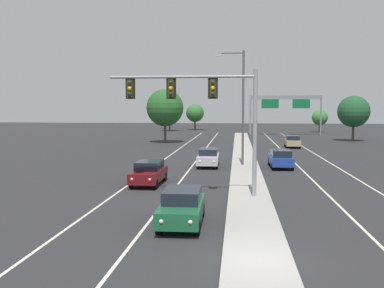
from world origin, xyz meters
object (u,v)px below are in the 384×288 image
overhead_signal_mast (203,102)px  highway_sign_gantry (286,102)px  tree_far_left_c (170,112)px  tree_far_left_b (165,108)px  tree_far_right_c (354,111)px  tree_far_right_a (320,118)px  tree_far_left_a (195,113)px  car_receding_tan (292,141)px  car_oncoming_darkred (149,172)px  street_lamp_median (241,101)px  car_receding_blue (281,158)px  car_oncoming_silver (208,157)px  car_oncoming_green (182,206)px

overhead_signal_mast → highway_sign_gantry: highway_sign_gantry is taller
tree_far_left_c → tree_far_left_b: bearing=-82.3°
tree_far_left_c → tree_far_right_c: tree_far_right_c is taller
tree_far_right_a → tree_far_left_a: bearing=165.1°
car_receding_tan → tree_far_left_c: tree_far_left_c is taller
car_oncoming_darkred → tree_far_right_c: size_ratio=0.64×
highway_sign_gantry → tree_far_left_b: (-19.52, -19.66, -1.00)m
tree_far_left_c → tree_far_right_c: bearing=-38.6°
street_lamp_median → tree_far_right_c: (17.51, 30.67, -1.20)m
tree_far_left_a → car_receding_blue: bearing=-77.8°
highway_sign_gantry → tree_far_left_a: size_ratio=2.21×
street_lamp_median → car_receding_blue: bearing=-10.6°
overhead_signal_mast → street_lamp_median: (2.22, 13.76, 0.29)m
car_oncoming_silver → highway_sign_gantry: size_ratio=0.34×
tree_far_right_c → street_lamp_median: bearing=-119.7°
car_receding_blue → tree_far_right_a: tree_far_right_a is taller
tree_far_left_c → car_receding_tan: bearing=-59.8°
overhead_signal_mast → tree_far_left_b: (-8.64, 38.51, -0.34)m
car_oncoming_green → car_oncoming_silver: same height
overhead_signal_mast → car_receding_blue: (5.70, 13.11, -4.68)m
tree_far_right_c → tree_far_right_a: 23.92m
tree_far_right_c → car_oncoming_silver: bearing=-123.1°
tree_far_left_b → car_receding_blue: bearing=-60.5°
car_receding_blue → tree_far_left_a: tree_far_left_a is taller
tree_far_right_c → tree_far_left_b: size_ratio=0.89×
car_oncoming_darkred → highway_sign_gantry: size_ratio=0.34×
overhead_signal_mast → car_receding_blue: 15.04m
car_oncoming_green → tree_far_right_c: size_ratio=0.64×
car_oncoming_silver → tree_far_left_a: 62.66m
highway_sign_gantry → tree_far_left_b: size_ratio=1.68×
tree_far_left_c → tree_far_right_c: size_ratio=0.93×
car_oncoming_silver → highway_sign_gantry: bearing=75.7°
car_oncoming_green → car_receding_blue: (6.16, 19.02, 0.00)m
car_receding_tan → tree_far_right_a: tree_far_right_a is taller
tree_far_left_c → tree_far_left_a: tree_far_left_c is taller
street_lamp_median → car_oncoming_green: bearing=-97.8°
tree_far_right_a → car_oncoming_silver: bearing=-109.6°
car_receding_tan → car_oncoming_silver: bearing=-116.5°
street_lamp_median → car_oncoming_darkred: (-6.20, -9.85, -4.97)m
tree_far_left_c → tree_far_left_a: bearing=43.5°
car_oncoming_silver → car_receding_blue: (6.27, -0.19, 0.00)m
overhead_signal_mast → street_lamp_median: bearing=80.8°
street_lamp_median → tree_far_right_a: 57.14m
car_receding_tan → tree_far_left_a: 46.15m
tree_far_left_b → tree_far_left_a: bearing=88.7°
car_receding_blue → tree_far_left_b: tree_far_left_b is taller
overhead_signal_mast → car_oncoming_silver: (-0.57, 13.30, -4.68)m
car_oncoming_green → car_receding_tan: 39.71m
car_oncoming_darkred → tree_far_left_b: size_ratio=0.57×
street_lamp_median → highway_sign_gantry: bearing=79.0°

